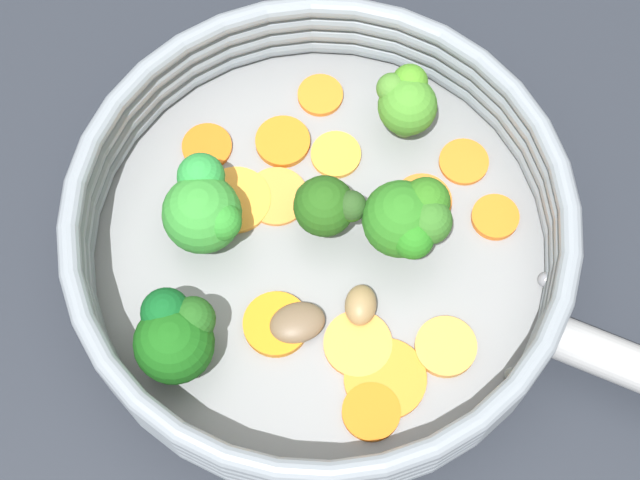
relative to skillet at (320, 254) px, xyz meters
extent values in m
plane|color=#1F232B|center=(0.00, 0.00, -0.01)|extent=(4.00, 4.00, 0.00)
cylinder|color=gray|center=(0.00, 0.00, 0.00)|extent=(0.28, 0.28, 0.02)
torus|color=gray|center=(0.00, 0.00, 0.02)|extent=(0.29, 0.29, 0.01)
torus|color=gray|center=(0.00, 0.00, 0.03)|extent=(0.29, 0.29, 0.01)
torus|color=gray|center=(0.00, 0.00, 0.04)|extent=(0.29, 0.29, 0.01)
torus|color=gray|center=(0.00, 0.00, 0.05)|extent=(0.29, 0.29, 0.01)
sphere|color=gray|center=(0.12, -0.06, 0.01)|extent=(0.01, 0.01, 0.01)
sphere|color=gray|center=(0.13, 0.00, 0.01)|extent=(0.01, 0.01, 0.01)
cylinder|color=orange|center=(-0.02, 0.10, 0.01)|extent=(0.04, 0.04, 0.00)
cylinder|color=#F99A32|center=(-0.06, 0.02, 0.01)|extent=(0.06, 0.06, 0.00)
cylinder|color=orange|center=(-0.02, -0.05, 0.01)|extent=(0.05, 0.05, 0.01)
cylinder|color=orange|center=(0.03, -0.05, 0.01)|extent=(0.05, 0.05, 0.00)
cylinder|color=orange|center=(0.06, 0.04, 0.01)|extent=(0.04, 0.04, 0.00)
cylinder|color=orange|center=(0.08, 0.07, 0.01)|extent=(0.04, 0.04, 0.00)
cylinder|color=orange|center=(0.10, 0.04, 0.01)|extent=(0.04, 0.04, 0.00)
cylinder|color=orange|center=(-0.03, 0.07, 0.01)|extent=(0.05, 0.05, 0.00)
cylinder|color=orange|center=(-0.03, 0.03, 0.01)|extent=(0.05, 0.05, 0.00)
cylinder|color=orange|center=(0.05, -0.07, 0.01)|extent=(0.06, 0.06, 0.00)
cylinder|color=#ED973E|center=(0.08, -0.05, 0.01)|extent=(0.05, 0.05, 0.01)
cylinder|color=#F99C31|center=(0.00, 0.06, 0.01)|extent=(0.03, 0.03, 0.00)
cylinder|color=orange|center=(-0.08, 0.06, 0.01)|extent=(0.04, 0.04, 0.00)
cylinder|color=orange|center=(0.04, -0.09, 0.01)|extent=(0.03, 0.03, 0.00)
cylinder|color=#7CB65C|center=(-0.07, 0.00, 0.02)|extent=(0.01, 0.01, 0.02)
sphere|color=#30842F|center=(-0.07, 0.00, 0.04)|extent=(0.05, 0.05, 0.05)
sphere|color=#297F27|center=(-0.06, -0.01, 0.04)|extent=(0.02, 0.02, 0.02)
sphere|color=#288837|center=(-0.07, 0.02, 0.04)|extent=(0.03, 0.03, 0.03)
cylinder|color=#6B9F52|center=(0.04, 0.01, 0.02)|extent=(0.01, 0.01, 0.02)
sphere|color=#266A1C|center=(0.04, 0.01, 0.04)|extent=(0.04, 0.04, 0.04)
sphere|color=#2E6721|center=(0.06, 0.01, 0.05)|extent=(0.03, 0.03, 0.03)
sphere|color=#2A6819|center=(0.06, 0.02, 0.05)|extent=(0.03, 0.03, 0.03)
sphere|color=#23711A|center=(0.05, 0.00, 0.05)|extent=(0.02, 0.02, 0.02)
cylinder|color=#629348|center=(0.00, 0.02, 0.02)|extent=(0.01, 0.01, 0.02)
sphere|color=#1F4F14|center=(0.00, 0.02, 0.04)|extent=(0.04, 0.04, 0.04)
sphere|color=#21510E|center=(0.02, 0.01, 0.04)|extent=(0.02, 0.02, 0.02)
sphere|color=#24461B|center=(0.02, 0.02, 0.04)|extent=(0.02, 0.02, 0.02)
sphere|color=#23551E|center=(-0.01, 0.02, 0.04)|extent=(0.02, 0.02, 0.02)
cylinder|color=#83AB6F|center=(-0.07, -0.08, 0.02)|extent=(0.01, 0.01, 0.02)
sphere|color=#155113|center=(-0.07, -0.08, 0.04)|extent=(0.05, 0.05, 0.05)
sphere|color=#134E12|center=(-0.08, -0.06, 0.04)|extent=(0.03, 0.03, 0.03)
sphere|color=#0D4D1C|center=(-0.08, -0.06, 0.05)|extent=(0.03, 0.03, 0.03)
sphere|color=#1D5018|center=(-0.06, -0.07, 0.04)|extent=(0.03, 0.03, 0.03)
cylinder|color=#8BB45C|center=(0.04, 0.09, 0.02)|extent=(0.01, 0.01, 0.02)
sphere|color=#428428|center=(0.04, 0.09, 0.04)|extent=(0.04, 0.04, 0.04)
sphere|color=#447D2A|center=(0.03, 0.10, 0.04)|extent=(0.02, 0.02, 0.02)
sphere|color=#448821|center=(0.04, 0.10, 0.04)|extent=(0.02, 0.02, 0.02)
ellipsoid|color=olive|center=(0.03, -0.03, 0.02)|extent=(0.02, 0.03, 0.01)
ellipsoid|color=brown|center=(-0.01, -0.05, 0.01)|extent=(0.04, 0.04, 0.01)
camera|label=1|loc=(0.04, -0.23, 0.60)|focal=60.00mm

